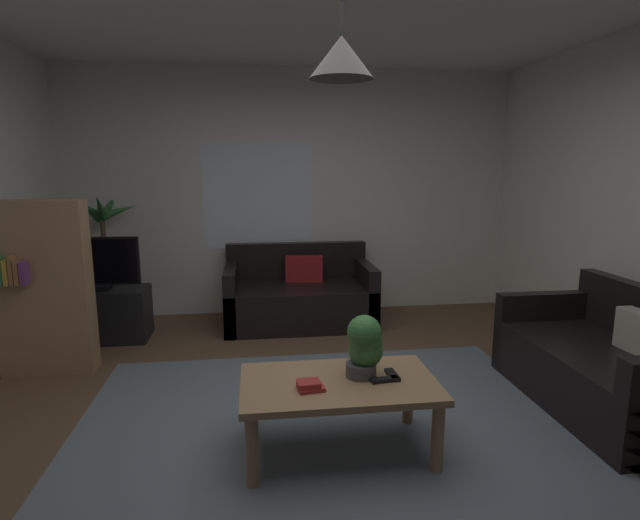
{
  "coord_description": "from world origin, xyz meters",
  "views": [
    {
      "loc": [
        -0.42,
        -2.9,
        1.67
      ],
      "look_at": [
        0.0,
        0.3,
        1.05
      ],
      "focal_mm": 28.02,
      "sensor_mm": 36.0,
      "label": 1
    }
  ],
  "objects": [
    {
      "name": "book_on_table_1",
      "position": [
        -0.15,
        -0.34,
        0.48
      ],
      "size": [
        0.13,
        0.11,
        0.03
      ],
      "primitive_type": "cube",
      "rotation": [
        0.0,
        0.0,
        0.06
      ],
      "color": "#B22D2D",
      "rests_on": "coffee_table"
    },
    {
      "name": "remote_on_table_0",
      "position": [
        0.3,
        -0.29,
        0.45
      ],
      "size": [
        0.17,
        0.07,
        0.02
      ],
      "primitive_type": "cube",
      "rotation": [
        0.0,
        0.0,
        4.86
      ],
      "color": "black",
      "rests_on": "coffee_table"
    },
    {
      "name": "bookshelf_corner",
      "position": [
        -2.1,
        1.21,
        0.71
      ],
      "size": [
        0.7,
        0.31,
        1.4
      ],
      "color": "#A87F56",
      "rests_on": "ground"
    },
    {
      "name": "couch_right_side",
      "position": [
        1.98,
        0.07,
        0.27
      ],
      "size": [
        0.85,
        1.51,
        0.82
      ],
      "rotation": [
        0.0,
        0.0,
        -1.57
      ],
      "color": "black",
      "rests_on": "ground"
    },
    {
      "name": "tv",
      "position": [
        -1.92,
        1.92,
        0.76
      ],
      "size": [
        0.81,
        0.16,
        0.5
      ],
      "color": "black",
      "rests_on": "tv_stand"
    },
    {
      "name": "book_on_table_0",
      "position": [
        -0.13,
        -0.34,
        0.45
      ],
      "size": [
        0.16,
        0.13,
        0.02
      ],
      "primitive_type": "cube",
      "rotation": [
        0.0,
        0.0,
        0.15
      ],
      "color": "#B22D2D",
      "rests_on": "coffee_table"
    },
    {
      "name": "potted_plant_on_table",
      "position": [
        0.2,
        -0.19,
        0.64
      ],
      "size": [
        0.22,
        0.22,
        0.37
      ],
      "color": "#4C4C51",
      "rests_on": "coffee_table"
    },
    {
      "name": "couch_under_window",
      "position": [
        0.03,
        2.21,
        0.27
      ],
      "size": [
        1.54,
        0.85,
        0.82
      ],
      "color": "black",
      "rests_on": "ground"
    },
    {
      "name": "wall_back",
      "position": [
        0.0,
        2.72,
        1.35
      ],
      "size": [
        5.06,
        0.06,
        2.7
      ],
      "primitive_type": "cube",
      "color": "silver",
      "rests_on": "ground"
    },
    {
      "name": "floor",
      "position": [
        0.0,
        0.0,
        -0.01
      ],
      "size": [
        4.94,
        5.39,
        0.02
      ],
      "primitive_type": "cube",
      "color": "brown",
      "rests_on": "ground"
    },
    {
      "name": "potted_palm_corner",
      "position": [
        -1.98,
        2.47,
        0.58
      ],
      "size": [
        0.67,
        0.79,
        1.42
      ],
      "color": "beige",
      "rests_on": "ground"
    },
    {
      "name": "tv_stand",
      "position": [
        -1.92,
        1.94,
        0.25
      ],
      "size": [
        0.9,
        0.44,
        0.5
      ],
      "primitive_type": "cube",
      "color": "black",
      "rests_on": "ground"
    },
    {
      "name": "coffee_table",
      "position": [
        0.04,
        -0.25,
        0.38
      ],
      "size": [
        1.13,
        0.65,
        0.44
      ],
      "color": "#A87F56",
      "rests_on": "ground"
    },
    {
      "name": "remote_on_table_1",
      "position": [
        0.36,
        -0.23,
        0.45
      ],
      "size": [
        0.06,
        0.16,
        0.02
      ],
      "primitive_type": "cube",
      "rotation": [
        0.0,
        0.0,
        0.05
      ],
      "color": "black",
      "rests_on": "coffee_table"
    },
    {
      "name": "pendant_lamp",
      "position": [
        0.04,
        -0.25,
        2.21
      ],
      "size": [
        0.33,
        0.33,
        0.6
      ],
      "color": "black"
    },
    {
      "name": "window_pane",
      "position": [
        -0.38,
        2.69,
        1.33
      ],
      "size": [
        1.2,
        0.01,
        1.18
      ],
      "primitive_type": "cube",
      "color": "white"
    },
    {
      "name": "rug",
      "position": [
        0.0,
        -0.2,
        0.0
      ],
      "size": [
        3.21,
        2.96,
        0.01
      ],
      "primitive_type": "cube",
      "color": "slate",
      "rests_on": "ground"
    }
  ]
}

